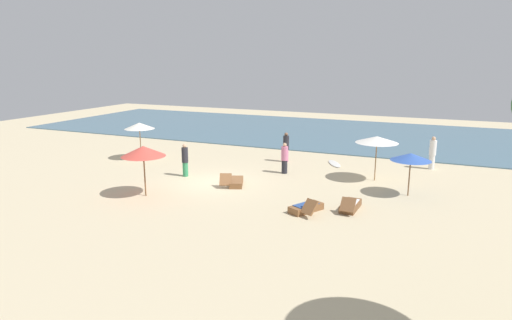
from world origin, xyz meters
TOP-DOWN VIEW (x-y plane):
  - ground_plane at (0.00, 0.00)m, footprint 60.00×60.00m
  - ocean_water at (0.00, 17.00)m, footprint 48.00×16.00m
  - umbrella_0 at (-6.63, 2.85)m, footprint 1.81×1.81m
  - umbrella_1 at (7.37, 3.66)m, footprint 2.13×2.13m
  - umbrella_2 at (-1.76, -3.14)m, footprint 1.97×1.97m
  - umbrella_3 at (9.18, 1.65)m, footprint 1.80×1.80m
  - lounger_0 at (5.59, -2.32)m, footprint 1.30×1.76m
  - lounger_1 at (1.23, 0.02)m, footprint 1.19×1.79m
  - lounger_2 at (7.17, -1.33)m, footprint 0.66×1.73m
  - person_0 at (-1.94, 0.50)m, footprint 0.47×0.47m
  - person_1 at (2.65, 3.17)m, footprint 0.37×0.37m
  - person_2 at (1.80, 5.76)m, footprint 0.49×0.49m
  - person_3 at (9.92, 7.37)m, footprint 0.44×0.44m
  - surfboard at (4.63, 6.34)m, footprint 1.38×1.93m

SIDE VIEW (x-z plane):
  - ground_plane at x=0.00m, z-range 0.00..0.00m
  - ocean_water at x=0.00m, z-range 0.00..0.06m
  - surfboard at x=4.63m, z-range 0.00..0.07m
  - lounger_1 at x=1.23m, z-range -0.17..0.51m
  - lounger_2 at x=7.17m, z-range -0.16..0.51m
  - lounger_0 at x=5.59m, z-range -0.17..0.52m
  - person_1 at x=2.65m, z-range 0.00..1.67m
  - person_0 at x=-1.94m, z-range 0.01..1.75m
  - person_2 at x=1.80m, z-range 0.01..1.80m
  - person_3 at x=9.92m, z-range 0.01..1.86m
  - umbrella_3 at x=9.18m, z-range 0.82..2.79m
  - umbrella_2 at x=-1.76m, z-range 0.92..3.22m
  - umbrella_0 at x=-6.63m, z-range 0.94..3.22m
  - umbrella_1 at x=7.37m, z-range 0.98..3.26m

